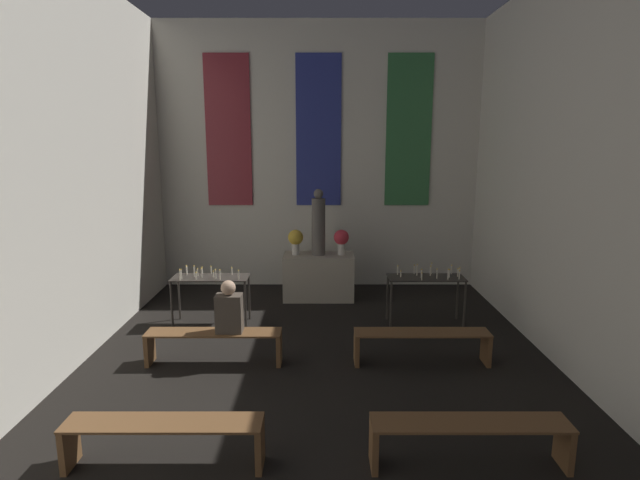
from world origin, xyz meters
TOP-DOWN VIEW (x-y plane):
  - wall_back at (0.00, 10.22)m, footprint 6.87×0.16m
  - wall_left at (-3.37, 5.08)m, footprint 0.12×10.40m
  - wall_right at (3.37, 5.08)m, footprint 0.12×10.40m
  - altar at (0.00, 9.20)m, footprint 1.37×0.72m
  - statue at (0.00, 9.20)m, footprint 0.26×0.26m
  - flower_vase_left at (-0.45, 9.20)m, footprint 0.30×0.30m
  - flower_vase_right at (0.45, 9.20)m, footprint 0.30×0.30m
  - candle_rack_left at (-1.82, 7.77)m, footprint 1.28×0.50m
  - candle_rack_right at (1.82, 7.77)m, footprint 1.28×0.50m
  - pew_second_left at (-1.45, 3.94)m, footprint 1.87×0.36m
  - pew_second_right at (1.45, 3.94)m, footprint 1.87×0.36m
  - pew_back_left at (-1.45, 6.21)m, footprint 1.87×0.36m
  - pew_back_right at (1.45, 6.21)m, footprint 1.87×0.36m
  - person_seated at (-1.22, 6.21)m, footprint 0.36×0.24m

SIDE VIEW (x-z plane):
  - pew_second_left at x=-1.45m, z-range 0.10..0.57m
  - pew_second_right at x=1.45m, z-range 0.10..0.57m
  - pew_back_left at x=-1.45m, z-range 0.10..0.57m
  - pew_back_right at x=1.45m, z-range 0.10..0.57m
  - altar at x=0.00m, z-range 0.00..0.88m
  - candle_rack_left at x=-1.82m, z-range 0.21..1.24m
  - candle_rack_right at x=1.82m, z-range 0.21..1.24m
  - person_seated at x=-1.22m, z-range 0.42..1.16m
  - flower_vase_left at x=-0.45m, z-range 0.95..1.44m
  - flower_vase_right at x=0.45m, z-range 0.95..1.44m
  - statue at x=0.00m, z-range 0.84..2.13m
  - wall_left at x=-3.37m, z-range 0.00..5.46m
  - wall_right at x=3.37m, z-range 0.00..5.46m
  - wall_back at x=0.00m, z-range 0.03..5.49m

